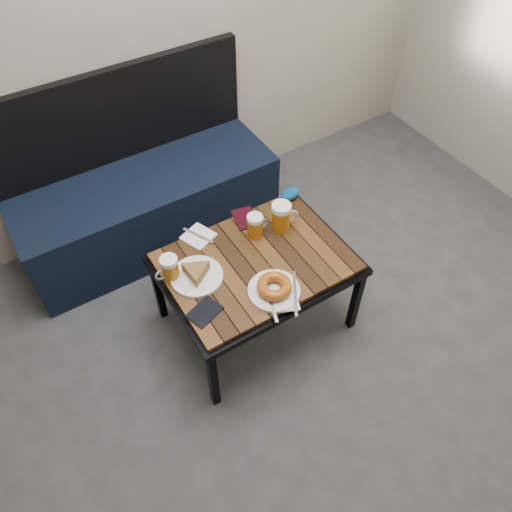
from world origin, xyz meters
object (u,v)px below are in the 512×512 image
beer_mug_centre (255,226)px  knit_pouch (290,194)px  plate_bagel (274,288)px  passport_burgundy (245,218)px  beer_mug_left (170,268)px  beer_mug_right (282,217)px  plate_pie (196,274)px  passport_navy (205,312)px  cafe_table (256,266)px  bench (147,200)px

beer_mug_centre → knit_pouch: size_ratio=1.09×
plate_bagel → passport_burgundy: plate_bagel is taller
beer_mug_left → beer_mug_right: 0.57m
plate_pie → passport_navy: (-0.06, -0.18, -0.02)m
cafe_table → plate_pie: bearing=169.2°
passport_navy → passport_burgundy: same height
knit_pouch → cafe_table: bearing=-144.2°
bench → passport_burgundy: bench is taller
beer_mug_centre → beer_mug_right: beer_mug_right is taller
beer_mug_right → passport_burgundy: 0.19m
passport_burgundy → bench: bearing=127.8°
plate_pie → passport_burgundy: 0.41m
beer_mug_right → plate_pie: 0.48m
plate_pie → plate_bagel: bearing=-45.0°
bench → passport_burgundy: (0.29, -0.59, 0.20)m
passport_navy → bench: bearing=153.5°
beer_mug_centre → plate_pie: size_ratio=0.52×
beer_mug_left → beer_mug_centre: beer_mug_left is taller
passport_navy → knit_pouch: bearing=100.7°
beer_mug_right → passport_burgundy: (-0.11, 0.14, -0.07)m
bench → plate_pie: bearing=-95.4°
knit_pouch → plate_pie: bearing=-161.6°
cafe_table → beer_mug_left: (-0.36, 0.11, 0.11)m
beer_mug_left → passport_navy: 0.25m
beer_mug_right → plate_pie: size_ratio=0.64×
plate_bagel → passport_navy: (-0.30, 0.06, -0.02)m
plate_bagel → passport_burgundy: size_ratio=1.96×
beer_mug_right → plate_bagel: (-0.23, -0.30, -0.05)m
beer_mug_centre → beer_mug_right: bearing=-17.3°
passport_navy → passport_burgundy: size_ratio=0.95×
knit_pouch → beer_mug_left: bearing=-168.2°
passport_navy → knit_pouch: 0.79m
bench → passport_navy: (-0.13, -0.96, 0.20)m
bench → passport_navy: size_ratio=10.43×
plate_pie → knit_pouch: 0.66m
plate_pie → passport_navy: plate_pie is taller
plate_pie → bench: bearing=84.6°
passport_navy → passport_burgundy: bearing=113.2°
plate_pie → knit_pouch: plate_pie is taller
passport_navy → plate_bagel: bearing=59.5°
bench → passport_burgundy: 0.68m
plate_bagel → passport_burgundy: (0.12, 0.44, -0.02)m
cafe_table → beer_mug_left: size_ratio=6.90×
cafe_table → beer_mug_centre: beer_mug_centre is taller
beer_mug_left → beer_mug_right: size_ratio=0.84×
beer_mug_left → plate_pie: bearing=144.2°
plate_bagel → passport_navy: size_ratio=2.06×
cafe_table → beer_mug_centre: size_ratio=7.07×
plate_bagel → cafe_table: bearing=81.7°
beer_mug_left → passport_navy: beer_mug_left is taller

